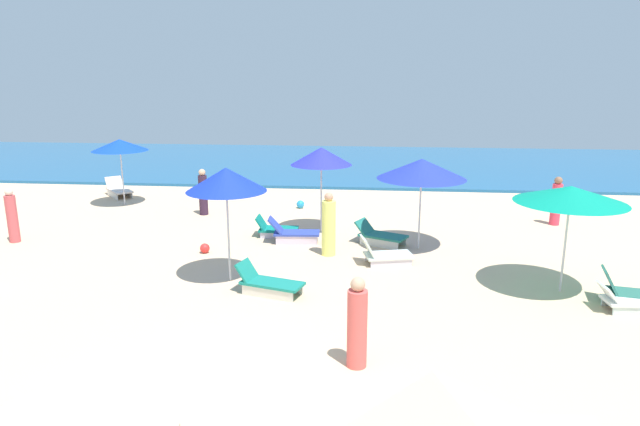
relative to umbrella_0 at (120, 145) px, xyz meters
The scene contains 21 objects.
ocean 12.68m from the umbrella_0, 54.40° to the left, with size 60.00×13.26×0.12m, color #205F91.
umbrella_0 is the anchor object (origin of this frame).
lounge_chair_0_0 2.59m from the umbrella_0, 121.57° to the left, with size 1.49×1.55×0.70m.
umbrella_1 11.36m from the umbrella_0, 22.26° to the right, with size 2.44×2.44×2.54m.
lounge_chair_1_0 11.27m from the umbrella_0, 30.74° to the right, with size 1.44×0.96×0.73m.
lounge_chair_1_1 10.44m from the umbrella_0, 23.02° to the right, with size 1.59×1.22×0.65m.
umbrella_2 15.28m from the umbrella_0, 28.17° to the right, with size 2.39×2.39×2.43m.
lounge_chair_2_0 16.81m from the umbrella_0, 29.30° to the right, with size 1.34×0.66×0.58m.
lounge_chair_2_1 16.82m from the umbrella_0, 27.82° to the right, with size 1.47×0.87×0.74m.
umbrella_3 9.33m from the umbrella_0, 50.98° to the right, with size 1.86×1.86×2.71m.
lounge_chair_3_0 10.76m from the umbrella_0, 49.05° to the right, with size 1.60×0.98×0.69m.
umbrella_4 8.18m from the umbrella_0, 20.90° to the right, with size 1.85×1.85×2.63m.
lounge_chair_4_0 7.48m from the umbrella_0, 28.91° to the right, with size 1.26×0.70×0.61m.
lounge_chair_4_1 8.27m from the umbrella_0, 30.52° to the right, with size 1.51×0.68×0.74m.
beachgoer_1 14.27m from the umbrella_0, 50.63° to the right, with size 0.45×0.45×1.59m.
beachgoer_2 15.22m from the umbrella_0, ahead, with size 0.44×0.44×1.58m.
beachgoer_4 3.85m from the umbrella_0, 18.51° to the right, with size 0.41×0.41×1.60m.
beachgoer_5 5.17m from the umbrella_0, 103.51° to the right, with size 0.41×0.41×1.59m.
beachgoer_6 9.64m from the umbrella_0, 32.47° to the right, with size 0.48×0.48×1.72m.
beach_ball_1 6.91m from the umbrella_0, ahead, with size 0.29×0.29×0.29m, color #2599D6.
beach_ball_2 7.35m from the umbrella_0, 48.59° to the right, with size 0.27×0.27×0.27m, color red.
Camera 1 is at (1.94, -6.34, 4.83)m, focal length 31.51 mm.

